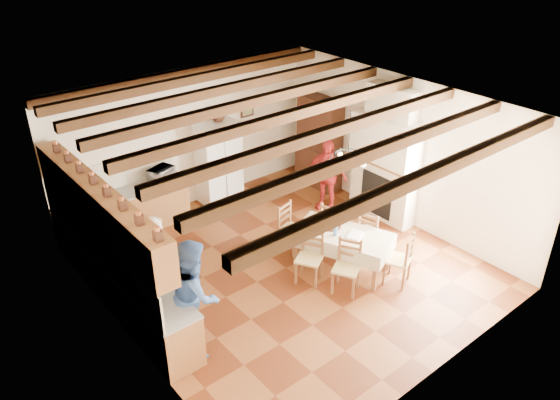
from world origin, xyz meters
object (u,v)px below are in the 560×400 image
Objects in this scene: refrigerator at (216,161)px; chair_left_near at (346,268)px; chair_end_near at (398,259)px; person_woman_red at (327,175)px; hutch at (319,143)px; chair_right_near at (371,232)px; chair_end_far at (292,228)px; person_man at (160,270)px; microwave at (161,174)px; person_woman_blue at (195,294)px; chair_left_far at (309,258)px; chair_right_far at (334,225)px; dining_table at (343,237)px.

chair_left_near is at bearing -93.07° from refrigerator.
person_woman_red is at bearing -130.94° from chair_end_near.
hutch is 3.09m from chair_right_near.
chair_end_far is at bearing -92.36° from refrigerator.
person_man is 3.76× the size of microwave.
chair_left_near is at bearing -108.70° from chair_end_far.
person_man reaches higher than chair_right_near.
chair_left_far is at bearing -63.31° from person_woman_blue.
refrigerator is at bearing -27.73° from person_man.
chair_left_near is 1.00× the size of chair_right_far.
chair_left_near is 2.68m from person_woman_blue.
person_woman_blue is 4.69m from person_woman_red.
chair_right_near is at bearing -161.70° from chair_right_far.
person_woman_red is at bearing 10.93° from chair_end_far.
chair_end_far is at bearing -82.46° from microwave.
chair_end_near is 0.51× the size of person_man.
chair_left_far reaches higher than dining_table.
person_woman_blue is (-3.03, 0.00, 0.25)m from dining_table.
microwave reaches higher than dining_table.
microwave reaches higher than chair_end_far.
chair_left_far is at bearing 105.19° from chair_right_far.
hutch is 3.67m from microwave.
chair_left_far is 1.00× the size of chair_right_far.
person_man is (-2.83, -0.23, 0.47)m from chair_end_far.
refrigerator is at bearing 93.74° from dining_table.
person_man is 1.05× the size of person_woman_blue.
chair_left_far is at bearing 173.89° from dining_table.
chair_right_far is 3.57m from person_man.
person_woman_red is at bearing -59.52° from person_man.
dining_table is 3.93m from microwave.
hutch is 4.16× the size of microwave.
chair_end_near and chair_end_far have the same top height.
hutch is 5.49m from person_man.
chair_right_near is 1.94m from person_woman_red.
chair_right_near is (1.15, 0.50, 0.00)m from chair_left_near.
refrigerator reaches higher than dining_table.
person_man is (-3.88, 0.80, 0.47)m from chair_right_near.
microwave is at bearing -88.61° from chair_end_near.
person_woman_red reaches higher than chair_left_near.
person_man reaches higher than chair_left_far.
chair_end_near is 0.53× the size of person_woman_blue.
chair_end_near is (0.88, -0.38, 0.00)m from chair_left_near.
chair_left_near and chair_right_near have the same top height.
refrigerator is at bearing 148.29° from chair_left_near.
dining_table is 1.96× the size of chair_end_far.
chair_end_far is at bearing 49.90° from chair_right_far.
person_woman_red is at bearing -42.71° from person_woman_blue.
person_woman_blue reaches higher than person_woman_red.
hutch is 2.19× the size of chair_left_near.
person_woman_blue is at bearing 179.94° from dining_table.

